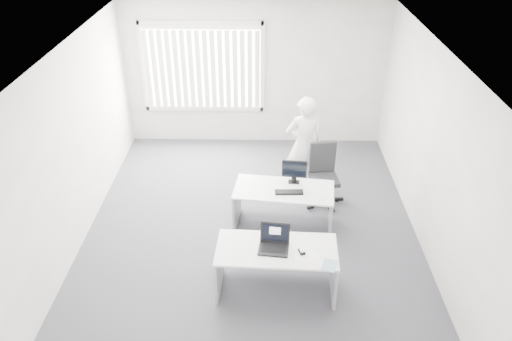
{
  "coord_description": "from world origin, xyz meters",
  "views": [
    {
      "loc": [
        0.18,
        -6.13,
        4.71
      ],
      "look_at": [
        0.06,
        0.15,
        0.96
      ],
      "focal_mm": 35.0,
      "sensor_mm": 36.0,
      "label": 1
    }
  ],
  "objects_px": {
    "desk_far": "(284,199)",
    "person": "(304,145)",
    "office_chair": "(323,185)",
    "monitor": "(294,172)",
    "laptop": "(274,241)",
    "desk_near": "(276,261)"
  },
  "relations": [
    {
      "from": "office_chair",
      "to": "laptop",
      "type": "height_order",
      "value": "office_chair"
    },
    {
      "from": "desk_far",
      "to": "monitor",
      "type": "relative_size",
      "value": 4.13
    },
    {
      "from": "monitor",
      "to": "desk_far",
      "type": "bearing_deg",
      "value": -122.35
    },
    {
      "from": "desk_far",
      "to": "office_chair",
      "type": "relative_size",
      "value": 1.53
    },
    {
      "from": "desk_near",
      "to": "person",
      "type": "bearing_deg",
      "value": 81.46
    },
    {
      "from": "desk_far",
      "to": "office_chair",
      "type": "bearing_deg",
      "value": 53.01
    },
    {
      "from": "desk_far",
      "to": "person",
      "type": "bearing_deg",
      "value": 78.6
    },
    {
      "from": "desk_far",
      "to": "person",
      "type": "distance_m",
      "value": 1.2
    },
    {
      "from": "desk_far",
      "to": "office_chair",
      "type": "xyz_separation_m",
      "value": [
        0.67,
        0.7,
        -0.17
      ]
    },
    {
      "from": "laptop",
      "to": "person",
      "type": "bearing_deg",
      "value": 84.93
    },
    {
      "from": "desk_far",
      "to": "office_chair",
      "type": "height_order",
      "value": "office_chair"
    },
    {
      "from": "person",
      "to": "laptop",
      "type": "xyz_separation_m",
      "value": [
        -0.53,
        -2.51,
        -0.02
      ]
    },
    {
      "from": "person",
      "to": "laptop",
      "type": "height_order",
      "value": "person"
    },
    {
      "from": "laptop",
      "to": "monitor",
      "type": "relative_size",
      "value": 0.99
    },
    {
      "from": "desk_near",
      "to": "monitor",
      "type": "height_order",
      "value": "monitor"
    },
    {
      "from": "office_chair",
      "to": "monitor",
      "type": "distance_m",
      "value": 0.91
    },
    {
      "from": "laptop",
      "to": "desk_far",
      "type": "bearing_deg",
      "value": 89.9
    },
    {
      "from": "desk_far",
      "to": "laptop",
      "type": "relative_size",
      "value": 4.18
    },
    {
      "from": "desk_near",
      "to": "office_chair",
      "type": "bearing_deg",
      "value": 71.63
    },
    {
      "from": "laptop",
      "to": "monitor",
      "type": "xyz_separation_m",
      "value": [
        0.33,
        1.62,
        0.03
      ]
    },
    {
      "from": "office_chair",
      "to": "laptop",
      "type": "relative_size",
      "value": 2.73
    },
    {
      "from": "person",
      "to": "monitor",
      "type": "relative_size",
      "value": 4.54
    }
  ]
}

